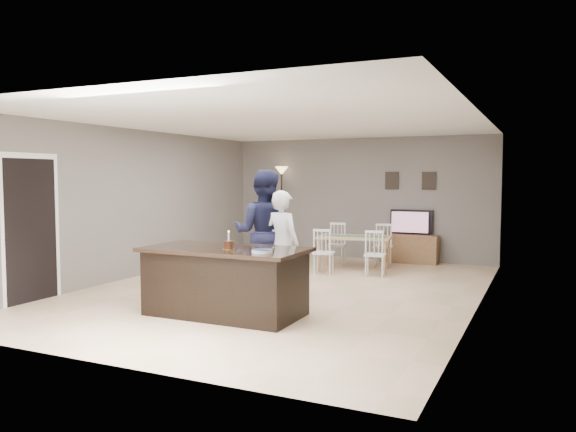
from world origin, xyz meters
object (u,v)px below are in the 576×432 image
at_px(plate_stack, 262,251).
at_px(floor_lamp, 282,186).
at_px(tv_console, 409,249).
at_px(man, 263,233).
at_px(birthday_cake, 229,245).
at_px(woman, 282,245).
at_px(dining_table, 354,242).
at_px(television, 411,222).
at_px(kitchen_island, 225,281).

bearing_deg(plate_stack, floor_lamp, 113.31).
xyz_separation_m(tv_console, man, (-1.33, -4.22, 0.67)).
bearing_deg(birthday_cake, floor_lamp, 108.99).
bearing_deg(plate_stack, man, 116.80).
xyz_separation_m(woman, plate_stack, (0.37, -1.37, 0.10)).
bearing_deg(floor_lamp, dining_table, -31.66).
distance_m(dining_table, floor_lamp, 2.85).
relative_size(television, plate_stack, 3.44).
xyz_separation_m(television, woman, (-0.90, -4.50, -0.05)).
distance_m(television, plate_stack, 5.89).
distance_m(kitchen_island, man, 1.45).
bearing_deg(birthday_cake, kitchen_island, 136.42).
distance_m(television, dining_table, 1.67).
height_order(man, plate_stack, man).
xyz_separation_m(tv_console, television, (0.00, 0.07, 0.56)).
bearing_deg(man, birthday_cake, 85.10).
distance_m(man, dining_table, 2.93).
bearing_deg(kitchen_island, floor_lamp, 108.20).
xyz_separation_m(woman, floor_lamp, (-2.14, 4.45, 0.79)).
height_order(woman, plate_stack, woman).
xyz_separation_m(woman, birthday_cake, (-0.17, -1.26, 0.14)).
bearing_deg(man, floor_lamp, -82.82).
distance_m(tv_console, plate_stack, 5.86).
bearing_deg(woman, floor_lamp, -49.91).
relative_size(kitchen_island, woman, 1.31).
height_order(birthday_cake, floor_lamp, floor_lamp).
relative_size(tv_console, television, 1.31).
relative_size(woman, dining_table, 0.92).
relative_size(woman, plate_stack, 6.15).
bearing_deg(plate_stack, television, 84.85).
bearing_deg(woman, tv_console, -87.06).
relative_size(man, plate_stack, 7.31).
height_order(kitchen_island, birthday_cake, birthday_cake).
xyz_separation_m(plate_stack, dining_table, (-0.25, 4.43, -0.37)).
bearing_deg(woman, dining_table, -77.78).
bearing_deg(woman, birthday_cake, 96.82).
relative_size(man, dining_table, 1.09).
xyz_separation_m(television, floor_lamp, (-3.04, -0.05, 0.75)).
bearing_deg(birthday_cake, woman, 82.37).
bearing_deg(tv_console, birthday_cake, -100.66).
height_order(woman, floor_lamp, floor_lamp).
relative_size(kitchen_island, floor_lamp, 1.04).
distance_m(birthday_cake, floor_lamp, 6.08).
distance_m(plate_stack, floor_lamp, 6.38).
bearing_deg(man, kitchen_island, 80.63).
xyz_separation_m(birthday_cake, dining_table, (0.29, 4.32, -0.41)).
bearing_deg(birthday_cake, tv_console, 79.34).
relative_size(television, dining_table, 0.51).
bearing_deg(man, woman, 138.94).
bearing_deg(dining_table, birthday_cake, -102.61).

